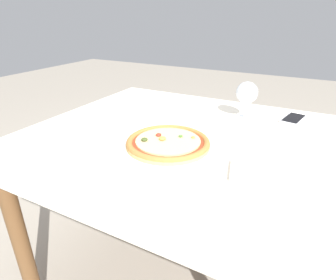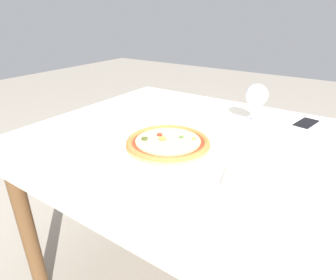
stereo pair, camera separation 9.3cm
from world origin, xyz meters
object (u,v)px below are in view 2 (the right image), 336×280
Objects in this scene: dining_table at (196,160)px; fork at (141,120)px; pizza_plate at (168,143)px; wine_glass_far_left at (257,96)px; cell_phone at (306,124)px.

fork is at bearing 171.14° from dining_table.
pizza_plate is 1.88× the size of wine_glass_far_left.
pizza_plate reaches higher than dining_table.
cell_phone is at bearing 28.91° from fork.
dining_table is 7.99× the size of wine_glass_far_left.
dining_table is at bearing -128.88° from cell_phone.
fork is 1.09× the size of cell_phone.
wine_glass_far_left reaches higher than dining_table.
cell_phone is at bearing 54.48° from pizza_plate.
fork is 0.49m from wine_glass_far_left.
wine_glass_far_left is 1.02× the size of cell_phone.
fork is 0.68m from cell_phone.
wine_glass_far_left is at bearing 69.52° from pizza_plate.
wine_glass_far_left is at bearing -159.56° from cell_phone.
pizza_plate is at bearing -110.48° from wine_glass_far_left.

